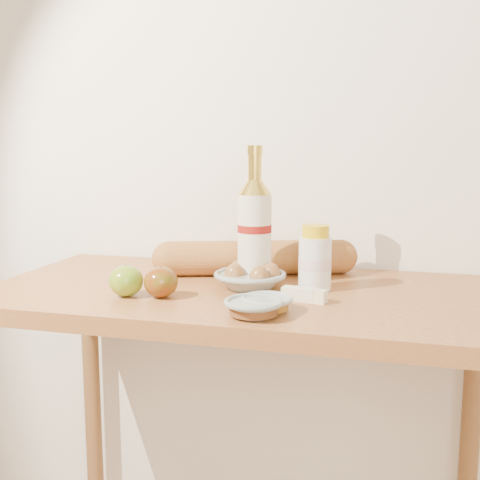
{
  "coord_description": "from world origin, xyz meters",
  "views": [
    {
      "loc": [
        0.35,
        -0.15,
        1.24
      ],
      "look_at": [
        0.0,
        1.15,
        1.02
      ],
      "focal_mm": 45.0,
      "sensor_mm": 36.0,
      "label": 1
    }
  ],
  "objects_px": {
    "cream_bottle": "(315,260)",
    "egg_bowl": "(251,278)",
    "table": "(243,339)",
    "baguette": "(256,258)",
    "bourbon_bottle": "(255,229)"
  },
  "relations": [
    {
      "from": "table",
      "to": "bourbon_bottle",
      "type": "relative_size",
      "value": 3.61
    },
    {
      "from": "table",
      "to": "egg_bowl",
      "type": "height_order",
      "value": "egg_bowl"
    },
    {
      "from": "table",
      "to": "bourbon_bottle",
      "type": "height_order",
      "value": "bourbon_bottle"
    },
    {
      "from": "bourbon_bottle",
      "to": "egg_bowl",
      "type": "relative_size",
      "value": 1.65
    },
    {
      "from": "table",
      "to": "cream_bottle",
      "type": "distance_m",
      "value": 0.26
    },
    {
      "from": "table",
      "to": "egg_bowl",
      "type": "xyz_separation_m",
      "value": [
        0.02,
        0.01,
        0.15
      ]
    },
    {
      "from": "table",
      "to": "cream_bottle",
      "type": "bearing_deg",
      "value": 11.99
    },
    {
      "from": "cream_bottle",
      "to": "baguette",
      "type": "xyz_separation_m",
      "value": [
        -0.17,
        0.12,
        -0.03
      ]
    },
    {
      "from": "baguette",
      "to": "bourbon_bottle",
      "type": "bearing_deg",
      "value": -96.75
    },
    {
      "from": "table",
      "to": "bourbon_bottle",
      "type": "xyz_separation_m",
      "value": [
        0.02,
        0.04,
        0.26
      ]
    },
    {
      "from": "egg_bowl",
      "to": "cream_bottle",
      "type": "bearing_deg",
      "value": 10.13
    },
    {
      "from": "cream_bottle",
      "to": "egg_bowl",
      "type": "xyz_separation_m",
      "value": [
        -0.15,
        -0.03,
        -0.05
      ]
    },
    {
      "from": "bourbon_bottle",
      "to": "egg_bowl",
      "type": "bearing_deg",
      "value": -87.6
    },
    {
      "from": "table",
      "to": "baguette",
      "type": "bearing_deg",
      "value": 93.05
    },
    {
      "from": "bourbon_bottle",
      "to": "egg_bowl",
      "type": "distance_m",
      "value": 0.12
    }
  ]
}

